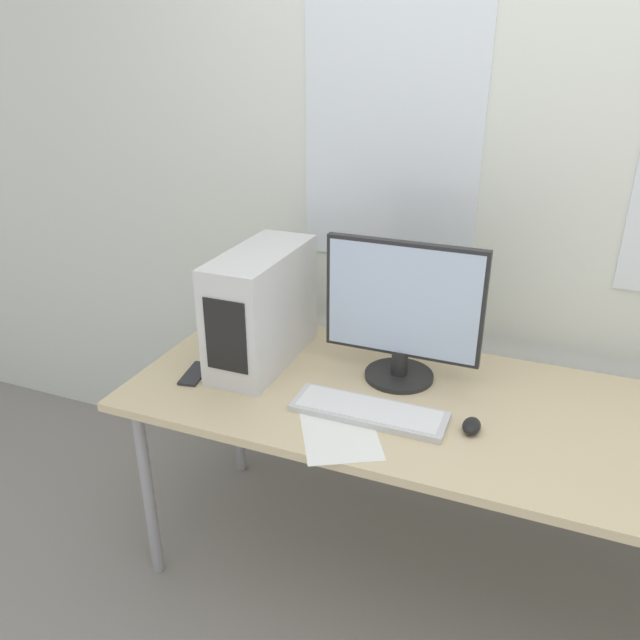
% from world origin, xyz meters
% --- Properties ---
extents(wall_back, '(8.00, 0.07, 2.70)m').
position_xyz_m(wall_back, '(0.00, 0.92, 1.35)').
color(wall_back, silver).
rests_on(wall_back, ground_plane).
extents(desk, '(2.40, 0.79, 0.73)m').
position_xyz_m(desk, '(0.00, 0.39, 0.68)').
color(desk, '#D1BA8E').
rests_on(desk, ground_plane).
extents(pc_tower, '(0.20, 0.49, 0.40)m').
position_xyz_m(pc_tower, '(-0.85, 0.45, 0.92)').
color(pc_tower, silver).
rests_on(pc_tower, desk).
extents(monitor_main, '(0.51, 0.23, 0.47)m').
position_xyz_m(monitor_main, '(-0.38, 0.50, 0.97)').
color(monitor_main, black).
rests_on(monitor_main, desk).
extents(keyboard, '(0.47, 0.15, 0.02)m').
position_xyz_m(keyboard, '(-0.40, 0.25, 0.74)').
color(keyboard, silver).
rests_on(keyboard, desk).
extents(mouse, '(0.05, 0.08, 0.03)m').
position_xyz_m(mouse, '(-0.10, 0.28, 0.74)').
color(mouse, black).
rests_on(mouse, desk).
extents(cell_phone, '(0.09, 0.16, 0.01)m').
position_xyz_m(cell_phone, '(-1.02, 0.27, 0.73)').
color(cell_phone, '#232328').
rests_on(cell_phone, desk).
extents(paper_sheet_left, '(0.33, 0.36, 0.00)m').
position_xyz_m(paper_sheet_left, '(-0.45, 0.14, 0.73)').
color(paper_sheet_left, white).
rests_on(paper_sheet_left, desk).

